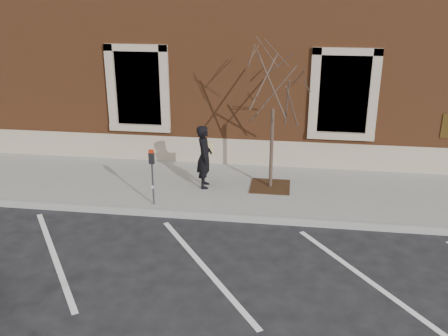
# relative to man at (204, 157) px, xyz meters

# --- Properties ---
(ground) EXTENTS (120.00, 120.00, 0.00)m
(ground) POSITION_rel_man_xyz_m (0.68, -1.62, -1.01)
(ground) COLOR #28282B
(ground) RESTS_ON ground
(sidewalk_near) EXTENTS (40.00, 3.50, 0.15)m
(sidewalk_near) POSITION_rel_man_xyz_m (0.68, 0.13, -0.93)
(sidewalk_near) COLOR gray
(sidewalk_near) RESTS_ON ground
(curb_near) EXTENTS (40.00, 0.12, 0.15)m
(curb_near) POSITION_rel_man_xyz_m (0.68, -1.67, -0.93)
(curb_near) COLOR #9E9E99
(curb_near) RESTS_ON ground
(parking_stripes) EXTENTS (28.00, 4.40, 0.01)m
(parking_stripes) POSITION_rel_man_xyz_m (0.68, -3.82, -1.00)
(parking_stripes) COLOR silver
(parking_stripes) RESTS_ON ground
(building_civic) EXTENTS (40.00, 8.62, 8.00)m
(building_civic) POSITION_rel_man_xyz_m (0.68, 6.12, 2.99)
(building_civic) COLOR brown
(building_civic) RESTS_ON ground
(man) EXTENTS (0.49, 0.68, 1.71)m
(man) POSITION_rel_man_xyz_m (0.00, 0.00, 0.00)
(man) COLOR black
(man) RESTS_ON sidewalk_near
(parking_meter) EXTENTS (0.13, 0.10, 1.44)m
(parking_meter) POSITION_rel_man_xyz_m (-1.05, -1.33, 0.14)
(parking_meter) COLOR #595B60
(parking_meter) RESTS_ON sidewalk_near
(tree_grate) EXTENTS (1.06, 1.06, 0.03)m
(tree_grate) POSITION_rel_man_xyz_m (1.77, 0.22, -0.84)
(tree_grate) COLOR #3B2413
(tree_grate) RESTS_ON sidewalk_near
(sapling) EXTENTS (2.37, 2.37, 3.95)m
(sapling) POSITION_rel_man_xyz_m (1.77, 0.22, 1.91)
(sapling) COLOR #4D3A2E
(sapling) RESTS_ON sidewalk_near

